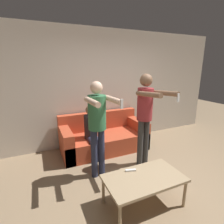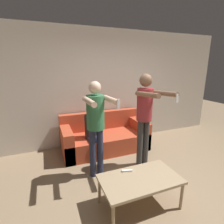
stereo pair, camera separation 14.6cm
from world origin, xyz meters
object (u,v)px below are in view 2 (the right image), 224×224
at_px(couch, 104,138).
at_px(coffee_table, 140,181).
at_px(person_standing_left, 96,120).
at_px(person_standing_right, 145,111).
at_px(remote_on_table, 127,171).
at_px(person_seated, 92,130).

bearing_deg(couch, coffee_table, -93.80).
xyz_separation_m(person_standing_left, coffee_table, (0.34, -0.87, -0.63)).
height_order(person_standing_left, person_standing_right, person_standing_right).
xyz_separation_m(person_standing_left, remote_on_table, (0.24, -0.67, -0.57)).
distance_m(couch, remote_on_table, 1.63).
bearing_deg(couch, person_standing_left, -116.03).
bearing_deg(person_standing_left, person_seated, 80.52).
height_order(person_seated, coffee_table, person_seated).
height_order(couch, remote_on_table, couch).
xyz_separation_m(coffee_table, remote_on_table, (-0.09, 0.20, 0.05)).
bearing_deg(remote_on_table, person_standing_right, 44.71).
xyz_separation_m(person_standing_right, person_seated, (-0.79, 0.73, -0.50)).
xyz_separation_m(couch, person_seated, (-0.34, -0.21, 0.31)).
bearing_deg(couch, person_standing_right, -64.07).
xyz_separation_m(person_standing_right, remote_on_table, (-0.67, -0.67, -0.64)).
bearing_deg(remote_on_table, coffee_table, -64.24).
distance_m(person_seated, remote_on_table, 1.41).
distance_m(couch, coffee_table, 1.81).
xyz_separation_m(couch, person_standing_right, (0.46, -0.94, 0.82)).
relative_size(person_standing_left, coffee_table, 1.55).
height_order(person_standing_left, coffee_table, person_standing_left).
distance_m(couch, person_standing_right, 1.33).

